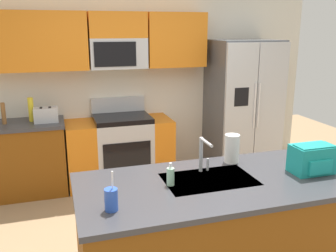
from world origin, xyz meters
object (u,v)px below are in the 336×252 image
at_px(refrigerator, 242,107).
at_px(bottle_yellow, 31,110).
at_px(pepper_mill, 3,113).
at_px(sink_faucet, 203,152).
at_px(range_oven, 120,150).
at_px(drink_cup_blue, 111,199).
at_px(soap_dispenser, 170,176).
at_px(backpack, 312,158).
at_px(paper_towel_roll, 232,148).
at_px(toaster, 46,115).

bearing_deg(refrigerator, bottle_yellow, 177.60).
relative_size(pepper_mill, sink_faucet, 0.91).
distance_m(refrigerator, sink_faucet, 2.50).
xyz_separation_m(range_oven, drink_cup_blue, (-0.48, -2.52, 0.53)).
bearing_deg(range_oven, soap_dispenser, -90.43).
xyz_separation_m(range_oven, bottle_yellow, (-1.06, 0.05, 0.60)).
bearing_deg(backpack, pepper_mill, 136.43).
height_order(sink_faucet, drink_cup_blue, sink_faucet).
relative_size(bottle_yellow, sink_faucet, 1.04).
xyz_separation_m(refrigerator, bottle_yellow, (-2.80, 0.12, 0.12)).
height_order(paper_towel_roll, backpack, paper_towel_roll).
distance_m(soap_dispenser, backpack, 1.14).
distance_m(toaster, soap_dispenser, 2.38).
distance_m(refrigerator, backpack, 2.37).
relative_size(refrigerator, backpack, 5.78).
distance_m(toaster, sink_faucet, 2.37).
relative_size(toaster, bottle_yellow, 0.96).
relative_size(soap_dispenser, backpack, 0.53).
height_order(range_oven, pepper_mill, pepper_mill).
distance_m(refrigerator, paper_towel_roll, 2.20).
xyz_separation_m(drink_cup_blue, soap_dispenser, (0.47, 0.26, -0.01)).
bearing_deg(toaster, drink_cup_blue, -80.63).
bearing_deg(sink_faucet, refrigerator, 54.68).
height_order(bottle_yellow, drink_cup_blue, bottle_yellow).
distance_m(bottle_yellow, soap_dispenser, 2.54).
bearing_deg(range_oven, backpack, -64.75).
height_order(bottle_yellow, paper_towel_roll, bottle_yellow).
height_order(toaster, sink_faucet, sink_faucet).
height_order(bottle_yellow, backpack, bottle_yellow).
bearing_deg(sink_faucet, bottle_yellow, 122.29).
xyz_separation_m(refrigerator, paper_towel_roll, (-1.12, -1.89, 0.09)).
relative_size(toaster, paper_towel_roll, 1.17).
distance_m(refrigerator, pepper_mill, 3.11).
bearing_deg(drink_cup_blue, backpack, 5.73).
xyz_separation_m(toaster, paper_towel_roll, (1.51, -1.91, 0.03)).
bearing_deg(range_oven, pepper_mill, -179.89).
bearing_deg(soap_dispenser, refrigerator, 51.29).
bearing_deg(pepper_mill, drink_cup_blue, -70.71).
xyz_separation_m(pepper_mill, paper_towel_roll, (1.99, -1.96, -0.01)).
distance_m(range_oven, pepper_mill, 1.49).
relative_size(paper_towel_roll, backpack, 0.75).
xyz_separation_m(refrigerator, soap_dispenser, (-1.76, -2.19, 0.04)).
bearing_deg(pepper_mill, bottle_yellow, 8.94).
xyz_separation_m(soap_dispenser, backpack, (1.13, -0.10, 0.05)).
distance_m(refrigerator, toaster, 2.63).
bearing_deg(soap_dispenser, toaster, 111.57).
bearing_deg(toaster, soap_dispenser, -68.43).
bearing_deg(paper_towel_roll, range_oven, 107.63).
bearing_deg(sink_faucet, backpack, -17.42).
bearing_deg(drink_cup_blue, paper_towel_roll, 26.89).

